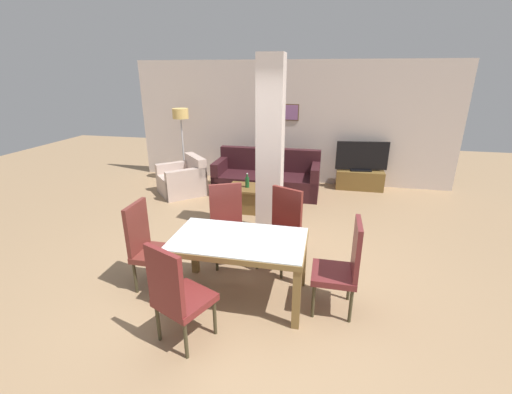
# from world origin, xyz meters

# --- Properties ---
(ground_plane) EXTENTS (18.00, 18.00, 0.00)m
(ground_plane) POSITION_xyz_m (0.00, 0.00, 0.00)
(ground_plane) COLOR #9A7A57
(back_wall) EXTENTS (7.20, 0.09, 2.70)m
(back_wall) POSITION_xyz_m (-0.00, 4.58, 1.35)
(back_wall) COLOR beige
(back_wall) RESTS_ON ground_plane
(divider_pillar) EXTENTS (0.37, 0.36, 2.70)m
(divider_pillar) POSITION_xyz_m (0.05, 1.67, 1.35)
(divider_pillar) COLOR beige
(divider_pillar) RESTS_ON ground_plane
(dining_table) EXTENTS (1.47, 0.86, 0.75)m
(dining_table) POSITION_xyz_m (0.00, 0.00, 0.58)
(dining_table) COLOR brown
(dining_table) RESTS_ON ground_plane
(dining_chair_near_left) EXTENTS (0.61, 0.61, 1.05)m
(dining_chair_near_left) POSITION_xyz_m (-0.37, -0.82, 0.56)
(dining_chair_near_left) COLOR maroon
(dining_chair_near_left) RESTS_ON ground_plane
(dining_chair_head_left) EXTENTS (0.46, 0.46, 1.05)m
(dining_chair_head_left) POSITION_xyz_m (-1.10, 0.00, 0.56)
(dining_chair_head_left) COLOR maroon
(dining_chair_head_left) RESTS_ON ground_plane
(dining_chair_far_left) EXTENTS (0.61, 0.61, 1.05)m
(dining_chair_far_left) POSITION_xyz_m (-0.37, 0.80, 0.56)
(dining_chair_far_left) COLOR maroon
(dining_chair_far_left) RESTS_ON ground_plane
(dining_chair_head_right) EXTENTS (0.46, 0.46, 1.05)m
(dining_chair_head_right) POSITION_xyz_m (1.13, 0.00, 0.56)
(dining_chair_head_right) COLOR maroon
(dining_chair_head_right) RESTS_ON ground_plane
(dining_chair_far_right) EXTENTS (0.61, 0.61, 1.05)m
(dining_chair_far_right) POSITION_xyz_m (0.37, 0.79, 0.56)
(dining_chair_far_right) COLOR maroon
(dining_chair_far_right) RESTS_ON ground_plane
(sofa) EXTENTS (2.17, 0.90, 0.91)m
(sofa) POSITION_xyz_m (-0.33, 3.62, 0.30)
(sofa) COLOR #35151A
(sofa) RESTS_ON ground_plane
(armchair) EXTENTS (1.19, 1.18, 0.78)m
(armchair) POSITION_xyz_m (-2.07, 3.22, 0.28)
(armchair) COLOR #C2A99C
(armchair) RESTS_ON ground_plane
(coffee_table) EXTENTS (0.78, 0.59, 0.46)m
(coffee_table) POSITION_xyz_m (-0.48, 2.58, 0.23)
(coffee_table) COLOR brown
(coffee_table) RESTS_ON ground_plane
(bottle) EXTENTS (0.07, 0.07, 0.27)m
(bottle) POSITION_xyz_m (-0.51, 2.56, 0.56)
(bottle) COLOR #194C23
(bottle) RESTS_ON coffee_table
(tv_stand) EXTENTS (1.01, 0.40, 0.42)m
(tv_stand) POSITION_xyz_m (1.62, 4.30, 0.21)
(tv_stand) COLOR brown
(tv_stand) RESTS_ON ground_plane
(tv_screen) EXTENTS (1.10, 0.25, 0.64)m
(tv_screen) POSITION_xyz_m (1.62, 4.30, 0.73)
(tv_screen) COLOR black
(tv_screen) RESTS_ON tv_stand
(floor_lamp) EXTENTS (0.35, 0.35, 1.69)m
(floor_lamp) POSITION_xyz_m (-2.38, 4.03, 1.43)
(floor_lamp) COLOR #B7B7BC
(floor_lamp) RESTS_ON ground_plane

